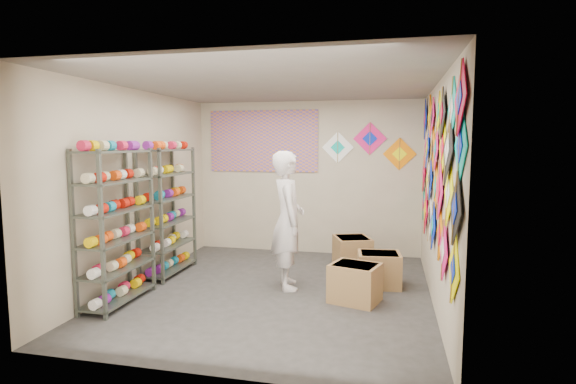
% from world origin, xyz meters
% --- Properties ---
extents(ground, '(4.50, 4.50, 0.00)m').
position_xyz_m(ground, '(0.00, 0.00, 0.00)').
color(ground, '#302D2A').
extents(room_walls, '(4.50, 4.50, 4.50)m').
position_xyz_m(room_walls, '(0.00, 0.00, 1.64)').
color(room_walls, '#B6A68B').
rests_on(room_walls, ground).
extents(shelf_rack_front, '(0.40, 1.10, 1.90)m').
position_xyz_m(shelf_rack_front, '(-1.78, -0.85, 0.95)').
color(shelf_rack_front, '#4C5147').
rests_on(shelf_rack_front, ground).
extents(shelf_rack_back, '(0.40, 1.10, 1.90)m').
position_xyz_m(shelf_rack_back, '(-1.78, 0.45, 0.95)').
color(shelf_rack_back, '#4C5147').
rests_on(shelf_rack_back, ground).
extents(string_spools, '(0.12, 2.36, 0.12)m').
position_xyz_m(string_spools, '(-1.78, -0.20, 1.05)').
color(string_spools, '#EB1D44').
rests_on(string_spools, ground).
extents(kite_wall_display, '(0.06, 4.33, 2.05)m').
position_xyz_m(kite_wall_display, '(1.98, -0.02, 1.65)').
color(kite_wall_display, '#FFF800').
rests_on(kite_wall_display, room_walls).
extents(back_wall_kites, '(1.61, 0.02, 0.82)m').
position_xyz_m(back_wall_kites, '(1.08, 2.24, 1.91)').
color(back_wall_kites, white).
rests_on(back_wall_kites, room_walls).
extents(poster, '(2.00, 0.01, 1.10)m').
position_xyz_m(poster, '(-0.80, 2.23, 2.00)').
color(poster, '#64479B').
rests_on(poster, room_walls).
extents(shopkeeper, '(0.96, 0.88, 1.86)m').
position_xyz_m(shopkeeper, '(0.12, 0.21, 0.93)').
color(shopkeeper, beige).
rests_on(shopkeeper, ground).
extents(carton_a, '(0.68, 0.62, 0.47)m').
position_xyz_m(carton_a, '(1.06, -0.17, 0.24)').
color(carton_a, olive).
rests_on(carton_a, ground).
extents(carton_b, '(0.62, 0.53, 0.47)m').
position_xyz_m(carton_b, '(1.33, 0.52, 0.23)').
color(carton_b, olive).
rests_on(carton_b, ground).
extents(carton_c, '(0.68, 0.71, 0.50)m').
position_xyz_m(carton_c, '(0.90, 1.33, 0.25)').
color(carton_c, olive).
rests_on(carton_c, ground).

